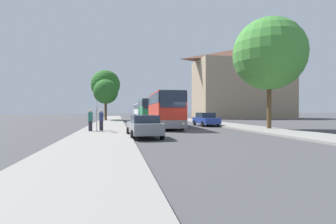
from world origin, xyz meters
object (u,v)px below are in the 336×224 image
(bus_rear, at_px, (142,111))
(tree_right_near, at_px, (269,54))
(parked_car_left_curb, at_px, (144,126))
(pedestrian_waiting_far, at_px, (101,120))
(bus_middle, at_px, (148,110))
(parked_car_right_near, at_px, (206,119))
(bus_stop_sign, at_px, (97,112))
(tree_left_near, at_px, (106,92))
(bus_front, at_px, (164,110))
(pedestrian_waiting_near, at_px, (90,120))
(tree_left_far, at_px, (106,85))

(bus_rear, relative_size, tree_right_near, 1.12)
(parked_car_left_curb, height_order, tree_right_near, tree_right_near)
(bus_rear, bearing_deg, pedestrian_waiting_far, -101.81)
(bus_middle, bearing_deg, parked_car_right_near, -68.04)
(bus_middle, relative_size, bus_stop_sign, 4.88)
(bus_stop_sign, bearing_deg, parked_car_left_curb, -48.20)
(tree_right_near, bearing_deg, bus_rear, 104.04)
(parked_car_left_curb, relative_size, tree_left_near, 0.67)
(bus_front, xyz_separation_m, tree_right_near, (8.96, -4.96, 5.14))
(bus_front, height_order, bus_rear, bus_front)
(parked_car_right_near, bearing_deg, bus_middle, -70.80)
(parked_car_right_near, distance_m, pedestrian_waiting_near, 14.19)
(bus_rear, bearing_deg, bus_front, -91.87)
(pedestrian_waiting_far, distance_m, tree_left_far, 27.96)
(bus_middle, xyz_separation_m, pedestrian_waiting_far, (-6.22, -20.86, -0.88))
(bus_stop_sign, bearing_deg, tree_left_near, 90.81)
(bus_middle, relative_size, pedestrian_waiting_far, 7.07)
(bus_middle, bearing_deg, pedestrian_waiting_far, -104.94)
(parked_car_right_near, height_order, pedestrian_waiting_far, pedestrian_waiting_far)
(parked_car_left_curb, xyz_separation_m, tree_right_near, (12.04, 4.70, 6.23))
(bus_middle, bearing_deg, tree_right_near, -65.43)
(pedestrian_waiting_near, distance_m, tree_left_far, 28.24)
(pedestrian_waiting_near, relative_size, tree_left_far, 0.19)
(bus_rear, distance_m, pedestrian_waiting_near, 35.47)
(parked_car_left_curb, height_order, pedestrian_waiting_far, pedestrian_waiting_far)
(pedestrian_waiting_near, bearing_deg, tree_left_far, 164.17)
(parked_car_right_near, relative_size, pedestrian_waiting_far, 2.74)
(bus_front, xyz_separation_m, bus_middle, (0.12, 15.96, 0.01))
(bus_front, distance_m, tree_left_near, 19.83)
(bus_stop_sign, bearing_deg, pedestrian_waiting_far, 75.11)
(bus_rear, xyz_separation_m, pedestrian_waiting_near, (-7.26, -34.71, -0.69))
(bus_rear, height_order, bus_stop_sign, bus_rear)
(parked_car_left_curb, distance_m, pedestrian_waiting_near, 5.89)
(parked_car_right_near, distance_m, pedestrian_waiting_far, 13.32)
(bus_rear, bearing_deg, bus_middle, -92.13)
(tree_left_far, height_order, tree_right_near, tree_right_near)
(parked_car_right_near, xyz_separation_m, tree_left_near, (-11.99, 16.35, 4.16))
(pedestrian_waiting_far, bearing_deg, bus_front, 165.31)
(pedestrian_waiting_near, bearing_deg, tree_right_near, 75.06)
(tree_left_near, relative_size, tree_left_far, 0.76)
(parked_car_left_curb, height_order, bus_stop_sign, bus_stop_sign)
(pedestrian_waiting_near, height_order, pedestrian_waiting_far, pedestrian_waiting_near)
(bus_middle, relative_size, bus_rear, 1.06)
(bus_middle, distance_m, bus_stop_sign, 22.87)
(tree_left_far, bearing_deg, bus_front, -72.88)
(bus_front, bearing_deg, pedestrian_waiting_far, -138.94)
(pedestrian_waiting_near, height_order, tree_right_near, tree_right_near)
(bus_front, relative_size, pedestrian_waiting_near, 6.55)
(bus_middle, bearing_deg, tree_left_far, 138.84)
(bus_front, bearing_deg, tree_right_near, -26.71)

